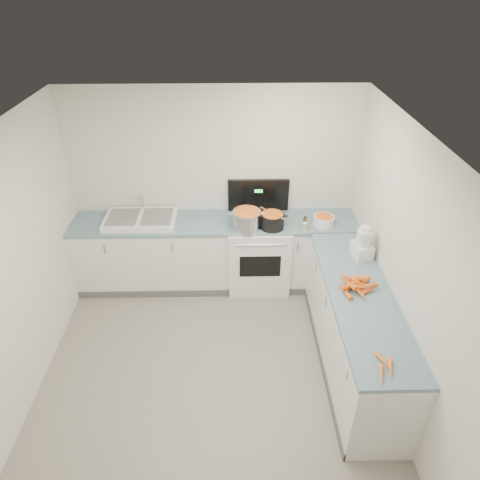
{
  "coord_description": "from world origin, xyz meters",
  "views": [
    {
      "loc": [
        0.21,
        -2.82,
        3.6
      ],
      "look_at": [
        0.3,
        1.1,
        1.05
      ],
      "focal_mm": 32.0,
      "sensor_mm": 36.0,
      "label": 1
    }
  ],
  "objects_px": {
    "steel_pot": "(247,221)",
    "mixing_bowl": "(324,221)",
    "sink": "(140,219)",
    "extract_bottle": "(305,222)",
    "food_processor": "(363,244)",
    "spice_jar": "(305,227)",
    "black_pot": "(272,221)",
    "stove": "(258,253)"
  },
  "relations": [
    {
      "from": "stove",
      "to": "extract_bottle",
      "type": "bearing_deg",
      "value": -13.65
    },
    {
      "from": "stove",
      "to": "spice_jar",
      "type": "relative_size",
      "value": 16.91
    },
    {
      "from": "stove",
      "to": "sink",
      "type": "distance_m",
      "value": 1.54
    },
    {
      "from": "mixing_bowl",
      "to": "spice_jar",
      "type": "distance_m",
      "value": 0.27
    },
    {
      "from": "food_processor",
      "to": "steel_pot",
      "type": "bearing_deg",
      "value": 153.16
    },
    {
      "from": "steel_pot",
      "to": "mixing_bowl",
      "type": "relative_size",
      "value": 1.36
    },
    {
      "from": "black_pot",
      "to": "food_processor",
      "type": "relative_size",
      "value": 0.77
    },
    {
      "from": "sink",
      "to": "black_pot",
      "type": "bearing_deg",
      "value": -5.8
    },
    {
      "from": "sink",
      "to": "extract_bottle",
      "type": "xyz_separation_m",
      "value": [
        1.98,
        -0.15,
        0.02
      ]
    },
    {
      "from": "stove",
      "to": "extract_bottle",
      "type": "distance_m",
      "value": 0.76
    },
    {
      "from": "stove",
      "to": "mixing_bowl",
      "type": "xyz_separation_m",
      "value": [
        0.77,
        -0.1,
        0.52
      ]
    },
    {
      "from": "stove",
      "to": "steel_pot",
      "type": "bearing_deg",
      "value": -136.05
    },
    {
      "from": "mixing_bowl",
      "to": "extract_bottle",
      "type": "bearing_deg",
      "value": -171.73
    },
    {
      "from": "spice_jar",
      "to": "extract_bottle",
      "type": "bearing_deg",
      "value": 83.62
    },
    {
      "from": "sink",
      "to": "mixing_bowl",
      "type": "xyz_separation_m",
      "value": [
        2.22,
        -0.11,
        0.02
      ]
    },
    {
      "from": "black_pot",
      "to": "stove",
      "type": "bearing_deg",
      "value": 134.16
    },
    {
      "from": "spice_jar",
      "to": "food_processor",
      "type": "bearing_deg",
      "value": -46.9
    },
    {
      "from": "extract_bottle",
      "to": "spice_jar",
      "type": "xyz_separation_m",
      "value": [
        -0.01,
        -0.08,
        -0.02
      ]
    },
    {
      "from": "black_pot",
      "to": "food_processor",
      "type": "xyz_separation_m",
      "value": [
        0.91,
        -0.62,
        0.08
      ]
    },
    {
      "from": "mixing_bowl",
      "to": "food_processor",
      "type": "relative_size",
      "value": 0.67
    },
    {
      "from": "mixing_bowl",
      "to": "extract_bottle",
      "type": "relative_size",
      "value": 2.16
    },
    {
      "from": "extract_bottle",
      "to": "food_processor",
      "type": "height_order",
      "value": "food_processor"
    },
    {
      "from": "sink",
      "to": "black_pot",
      "type": "relative_size",
      "value": 3.02
    },
    {
      "from": "stove",
      "to": "steel_pot",
      "type": "xyz_separation_m",
      "value": [
        -0.16,
        -0.15,
        0.57
      ]
    },
    {
      "from": "sink",
      "to": "extract_bottle",
      "type": "bearing_deg",
      "value": -4.19
    },
    {
      "from": "steel_pot",
      "to": "mixing_bowl",
      "type": "xyz_separation_m",
      "value": [
        0.93,
        0.06,
        -0.05
      ]
    },
    {
      "from": "sink",
      "to": "extract_bottle",
      "type": "relative_size",
      "value": 7.51
    },
    {
      "from": "sink",
      "to": "mixing_bowl",
      "type": "bearing_deg",
      "value": -2.86
    },
    {
      "from": "black_pot",
      "to": "food_processor",
      "type": "distance_m",
      "value": 1.1
    },
    {
      "from": "steel_pot",
      "to": "sink",
      "type": "bearing_deg",
      "value": 172.46
    },
    {
      "from": "stove",
      "to": "black_pot",
      "type": "bearing_deg",
      "value": -45.84
    },
    {
      "from": "extract_bottle",
      "to": "sink",
      "type": "bearing_deg",
      "value": 175.81
    },
    {
      "from": "steel_pot",
      "to": "mixing_bowl",
      "type": "height_order",
      "value": "steel_pot"
    },
    {
      "from": "black_pot",
      "to": "mixing_bowl",
      "type": "height_order",
      "value": "black_pot"
    },
    {
      "from": "stove",
      "to": "sink",
      "type": "bearing_deg",
      "value": 179.38
    },
    {
      "from": "stove",
      "to": "food_processor",
      "type": "bearing_deg",
      "value": -36.18
    },
    {
      "from": "spice_jar",
      "to": "food_processor",
      "type": "height_order",
      "value": "food_processor"
    },
    {
      "from": "steel_pot",
      "to": "mixing_bowl",
      "type": "distance_m",
      "value": 0.93
    },
    {
      "from": "extract_bottle",
      "to": "spice_jar",
      "type": "distance_m",
      "value": 0.08
    },
    {
      "from": "steel_pot",
      "to": "extract_bottle",
      "type": "distance_m",
      "value": 0.7
    },
    {
      "from": "stove",
      "to": "spice_jar",
      "type": "xyz_separation_m",
      "value": [
        0.52,
        -0.21,
        0.51
      ]
    },
    {
      "from": "mixing_bowl",
      "to": "extract_bottle",
      "type": "height_order",
      "value": "same"
    }
  ]
}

